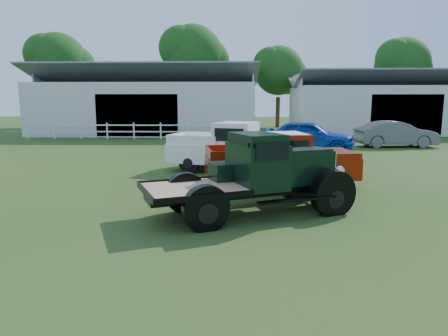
# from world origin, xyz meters

# --- Properties ---
(ground) EXTENTS (120.00, 120.00, 0.00)m
(ground) POSITION_xyz_m (0.00, 0.00, 0.00)
(ground) COLOR #254616
(shed_left) EXTENTS (18.80, 10.20, 5.60)m
(shed_left) POSITION_xyz_m (-7.00, 26.00, 2.80)
(shed_left) COLOR silver
(shed_left) RESTS_ON ground
(shed_right) EXTENTS (16.80, 9.20, 5.20)m
(shed_right) POSITION_xyz_m (14.00, 27.00, 2.60)
(shed_right) COLOR silver
(shed_right) RESTS_ON ground
(fence_rail) EXTENTS (14.20, 0.16, 1.20)m
(fence_rail) POSITION_xyz_m (-8.00, 20.00, 0.60)
(fence_rail) COLOR white
(fence_rail) RESTS_ON ground
(tree_a) EXTENTS (6.30, 6.30, 10.50)m
(tree_a) POSITION_xyz_m (-18.00, 33.00, 5.25)
(tree_a) COLOR black
(tree_a) RESTS_ON ground
(tree_b) EXTENTS (6.90, 6.90, 11.50)m
(tree_b) POSITION_xyz_m (-4.00, 34.00, 5.75)
(tree_b) COLOR black
(tree_b) RESTS_ON ground
(tree_c) EXTENTS (5.40, 5.40, 9.00)m
(tree_c) POSITION_xyz_m (5.00, 33.00, 4.50)
(tree_c) COLOR black
(tree_c) RESTS_ON ground
(tree_d) EXTENTS (6.00, 6.00, 10.00)m
(tree_d) POSITION_xyz_m (18.00, 34.00, 5.00)
(tree_d) COLOR black
(tree_d) RESTS_ON ground
(vintage_flatbed) EXTENTS (5.57, 3.93, 2.05)m
(vintage_flatbed) POSITION_xyz_m (0.95, 0.43, 1.03)
(vintage_flatbed) COLOR black
(vintage_flatbed) RESTS_ON ground
(red_pickup) EXTENTS (5.28, 2.73, 1.83)m
(red_pickup) POSITION_xyz_m (1.99, 3.54, 0.92)
(red_pickup) COLOR #8E1A05
(red_pickup) RESTS_ON ground
(white_pickup) EXTENTS (5.70, 3.60, 1.95)m
(white_pickup) POSITION_xyz_m (0.44, 6.42, 0.98)
(white_pickup) COLOR white
(white_pickup) RESTS_ON ground
(misc_car_blue) EXTENTS (5.40, 3.32, 1.72)m
(misc_car_blue) POSITION_xyz_m (4.71, 13.39, 0.86)
(misc_car_blue) COLOR #0E3EA8
(misc_car_blue) RESTS_ON ground
(misc_car_grey) EXTENTS (4.91, 1.98, 1.59)m
(misc_car_grey) POSITION_xyz_m (10.39, 15.37, 0.79)
(misc_car_grey) COLOR #5C5B60
(misc_car_grey) RESTS_ON ground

